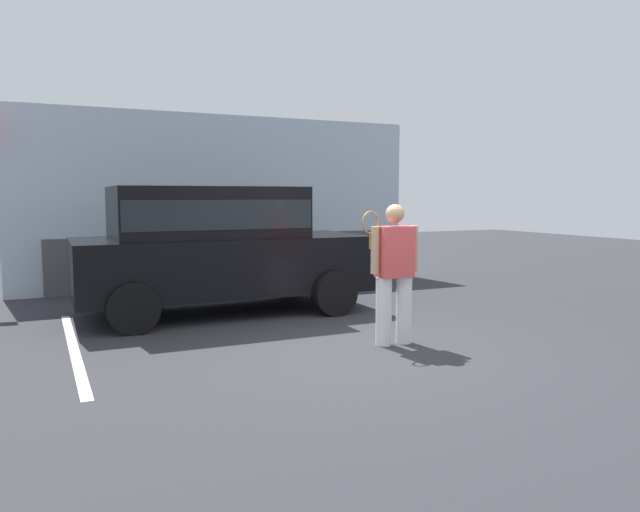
# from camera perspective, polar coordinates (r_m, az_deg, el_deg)

# --- Properties ---
(ground_plane) EXTENTS (40.00, 40.00, 0.00)m
(ground_plane) POSITION_cam_1_polar(r_m,az_deg,el_deg) (7.74, 3.88, -8.57)
(ground_plane) COLOR #2D2D33
(parking_stripe_0) EXTENTS (0.12, 4.40, 0.01)m
(parking_stripe_0) POSITION_cam_1_polar(r_m,az_deg,el_deg) (8.27, -22.31, -8.03)
(parking_stripe_0) COLOR silver
(parking_stripe_0) RESTS_ON ground_plane
(house_frontage) EXTENTS (8.53, 0.40, 3.59)m
(house_frontage) POSITION_cam_1_polar(r_m,az_deg,el_deg) (12.99, -8.92, 4.69)
(house_frontage) COLOR silver
(house_frontage) RESTS_ON ground_plane
(parked_suv) EXTENTS (4.62, 2.20, 2.05)m
(parked_suv) POSITION_cam_1_polar(r_m,az_deg,el_deg) (9.84, -9.79, 1.19)
(parked_suv) COLOR black
(parked_suv) RESTS_ON ground_plane
(tennis_player_man) EXTENTS (0.80, 0.30, 1.80)m
(tennis_player_man) POSITION_cam_1_polar(r_m,az_deg,el_deg) (7.75, 7.03, -1.48)
(tennis_player_man) COLOR white
(tennis_player_man) RESTS_ON ground_plane
(potted_plant_by_porch) EXTENTS (0.66, 0.66, 0.87)m
(potted_plant_by_porch) POSITION_cam_1_polar(r_m,az_deg,el_deg) (12.74, 3.57, -0.71)
(potted_plant_by_porch) COLOR #9E5638
(potted_plant_by_porch) RESTS_ON ground_plane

